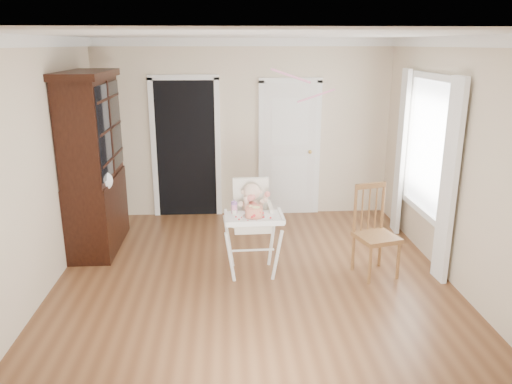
{
  "coord_description": "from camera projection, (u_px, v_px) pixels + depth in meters",
  "views": [
    {
      "loc": [
        -0.28,
        -5.11,
        2.62
      ],
      "look_at": [
        0.04,
        0.21,
        1.03
      ],
      "focal_mm": 35.0,
      "sensor_mm": 36.0,
      "label": 1
    }
  ],
  "objects": [
    {
      "name": "baby",
      "position": [
        252.0,
        204.0,
        5.72
      ],
      "size": [
        0.32,
        0.24,
        0.47
      ],
      "rotation": [
        0.0,
        0.0,
        0.03
      ],
      "color": "beige",
      "rests_on": "high_chair"
    },
    {
      "name": "wall_back",
      "position": [
        244.0,
        130.0,
        7.65
      ],
      "size": [
        4.5,
        0.0,
        4.5
      ],
      "primitive_type": "plane",
      "rotation": [
        1.57,
        0.0,
        0.0
      ],
      "color": "beige",
      "rests_on": "floor"
    },
    {
      "name": "china_cabinet",
      "position": [
        93.0,
        163.0,
        6.38
      ],
      "size": [
        0.61,
        1.36,
        2.3
      ],
      "color": "black",
      "rests_on": "floor"
    },
    {
      "name": "dining_chair",
      "position": [
        375.0,
        234.0,
        5.79
      ],
      "size": [
        0.54,
        0.54,
        1.07
      ],
      "rotation": [
        0.0,
        0.0,
        0.28
      ],
      "color": "brown",
      "rests_on": "floor"
    },
    {
      "name": "closet_door",
      "position": [
        289.0,
        150.0,
        7.76
      ],
      "size": [
        0.96,
        0.09,
        2.13
      ],
      "color": "white",
      "rests_on": "wall_back"
    },
    {
      "name": "window_right",
      "position": [
        425.0,
        156.0,
        6.17
      ],
      "size": [
        0.13,
        1.84,
        2.3
      ],
      "color": "white",
      "rests_on": "wall_right"
    },
    {
      "name": "doorway",
      "position": [
        186.0,
        146.0,
        7.65
      ],
      "size": [
        1.06,
        0.05,
        2.22
      ],
      "color": "black",
      "rests_on": "wall_back"
    },
    {
      "name": "crown_molding",
      "position": [
        253.0,
        41.0,
        4.89
      ],
      "size": [
        4.5,
        5.0,
        0.12
      ],
      "primitive_type": null,
      "color": "white",
      "rests_on": "ceiling"
    },
    {
      "name": "wall_left",
      "position": [
        35.0,
        172.0,
        5.13
      ],
      "size": [
        0.0,
        5.0,
        5.0
      ],
      "primitive_type": "plane",
      "rotation": [
        1.57,
        0.0,
        1.57
      ],
      "color": "beige",
      "rests_on": "floor"
    },
    {
      "name": "sippy_cup",
      "position": [
        234.0,
        207.0,
        5.56
      ],
      "size": [
        0.07,
        0.07,
        0.17
      ],
      "rotation": [
        0.0,
        0.0,
        0.03
      ],
      "color": "pink",
      "rests_on": "high_chair"
    },
    {
      "name": "cake",
      "position": [
        254.0,
        212.0,
        5.46
      ],
      "size": [
        0.25,
        0.25,
        0.12
      ],
      "color": "silver",
      "rests_on": "high_chair"
    },
    {
      "name": "ceiling",
      "position": [
        253.0,
        35.0,
        4.88
      ],
      "size": [
        5.0,
        5.0,
        0.0
      ],
      "primitive_type": "plane",
      "rotation": [
        3.14,
        0.0,
        0.0
      ],
      "color": "white",
      "rests_on": "wall_back"
    },
    {
      "name": "wall_right",
      "position": [
        461.0,
        166.0,
        5.39
      ],
      "size": [
        0.0,
        5.0,
        5.0
      ],
      "primitive_type": "plane",
      "rotation": [
        1.57,
        0.0,
        -1.57
      ],
      "color": "beige",
      "rests_on": "floor"
    },
    {
      "name": "streamer",
      "position": [
        291.0,
        76.0,
        5.48
      ],
      "size": [
        0.42,
        0.31,
        0.15
      ],
      "primitive_type": null,
      "rotation": [
        0.26,
        0.0,
        0.96
      ],
      "color": "pink",
      "rests_on": "ceiling"
    },
    {
      "name": "high_chair",
      "position": [
        252.0,
        217.0,
        5.74
      ],
      "size": [
        0.68,
        0.82,
        1.14
      ],
      "rotation": [
        0.0,
        0.0,
        0.03
      ],
      "color": "white",
      "rests_on": "floor"
    },
    {
      "name": "floor",
      "position": [
        253.0,
        284.0,
        5.65
      ],
      "size": [
        5.0,
        5.0,
        0.0
      ],
      "primitive_type": "plane",
      "color": "brown",
      "rests_on": "ground"
    }
  ]
}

